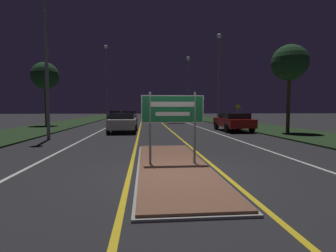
{
  "coord_description": "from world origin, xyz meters",
  "views": [
    {
      "loc": [
        -0.82,
        -6.78,
        1.72
      ],
      "look_at": [
        0.0,
        2.33,
        1.11
      ],
      "focal_mm": 28.0,
      "sensor_mm": 36.0,
      "label": 1
    }
  ],
  "objects_px": {
    "car_receding_1": "(174,116)",
    "car_approaching_2": "(115,114)",
    "warning_sign": "(238,112)",
    "highway_sign": "(173,113)",
    "car_approaching_0": "(123,122)",
    "car_receding_3": "(162,114)",
    "streetlight_right_near": "(219,70)",
    "car_receding_0": "(233,121)",
    "streetlight_left_near": "(45,22)",
    "streetlight_right_far": "(188,76)",
    "streetlight_left_far": "(106,74)",
    "car_approaching_1": "(129,116)",
    "car_receding_2": "(189,115)"
  },
  "relations": [
    {
      "from": "car_receding_1",
      "to": "car_approaching_2",
      "type": "xyz_separation_m",
      "value": [
        -8.56,
        13.07,
        -0.01
      ]
    },
    {
      "from": "car_approaching_2",
      "to": "warning_sign",
      "type": "relative_size",
      "value": 2.03
    },
    {
      "from": "warning_sign",
      "to": "highway_sign",
      "type": "bearing_deg",
      "value": -115.01
    },
    {
      "from": "highway_sign",
      "to": "car_receding_1",
      "type": "xyz_separation_m",
      "value": [
        2.79,
        24.36,
        -0.86
      ]
    },
    {
      "from": "car_receding_1",
      "to": "car_approaching_0",
      "type": "bearing_deg",
      "value": -111.61
    },
    {
      "from": "car_receding_3",
      "to": "car_approaching_2",
      "type": "height_order",
      "value": "car_receding_3"
    },
    {
      "from": "streetlight_right_near",
      "to": "car_receding_0",
      "type": "relative_size",
      "value": 2.0
    },
    {
      "from": "highway_sign",
      "to": "car_approaching_0",
      "type": "distance_m",
      "value": 11.65
    },
    {
      "from": "streetlight_left_near",
      "to": "streetlight_right_far",
      "type": "xyz_separation_m",
      "value": [
        12.58,
        28.55,
        0.83
      ]
    },
    {
      "from": "car_receding_3",
      "to": "streetlight_left_near",
      "type": "bearing_deg",
      "value": -103.56
    },
    {
      "from": "streetlight_right_far",
      "to": "car_approaching_0",
      "type": "relative_size",
      "value": 2.51
    },
    {
      "from": "highway_sign",
      "to": "warning_sign",
      "type": "xyz_separation_m",
      "value": [
        9.24,
        19.79,
        -0.23
      ]
    },
    {
      "from": "car_receding_0",
      "to": "car_approaching_0",
      "type": "distance_m",
      "value": 8.25
    },
    {
      "from": "streetlight_right_far",
      "to": "car_approaching_0",
      "type": "height_order",
      "value": "streetlight_right_far"
    },
    {
      "from": "car_approaching_0",
      "to": "warning_sign",
      "type": "relative_size",
      "value": 1.94
    },
    {
      "from": "highway_sign",
      "to": "car_approaching_2",
      "type": "xyz_separation_m",
      "value": [
        -5.78,
        37.43,
        -0.86
      ]
    },
    {
      "from": "streetlight_right_far",
      "to": "warning_sign",
      "type": "height_order",
      "value": "streetlight_right_far"
    },
    {
      "from": "car_receding_1",
      "to": "warning_sign",
      "type": "xyz_separation_m",
      "value": [
        6.45,
        -4.57,
        0.63
      ]
    },
    {
      "from": "highway_sign",
      "to": "car_receding_3",
      "type": "relative_size",
      "value": 0.5
    },
    {
      "from": "car_approaching_2",
      "to": "car_receding_3",
      "type": "bearing_deg",
      "value": 34.18
    },
    {
      "from": "car_approaching_2",
      "to": "streetlight_left_far",
      "type": "bearing_deg",
      "value": -93.53
    },
    {
      "from": "car_receding_0",
      "to": "streetlight_left_far",
      "type": "bearing_deg",
      "value": 122.31
    },
    {
      "from": "car_receding_0",
      "to": "warning_sign",
      "type": "bearing_deg",
      "value": 67.66
    },
    {
      "from": "highway_sign",
      "to": "streetlight_left_far",
      "type": "distance_m",
      "value": 31.77
    },
    {
      "from": "highway_sign",
      "to": "car_receding_0",
      "type": "bearing_deg",
      "value": 63.18
    },
    {
      "from": "highway_sign",
      "to": "car_approaching_1",
      "type": "distance_m",
      "value": 24.69
    },
    {
      "from": "car_receding_1",
      "to": "highway_sign",
      "type": "bearing_deg",
      "value": -96.53
    },
    {
      "from": "highway_sign",
      "to": "car_approaching_0",
      "type": "height_order",
      "value": "highway_sign"
    },
    {
      "from": "car_receding_2",
      "to": "car_approaching_1",
      "type": "distance_m",
      "value": 11.67
    },
    {
      "from": "streetlight_right_near",
      "to": "streetlight_right_far",
      "type": "xyz_separation_m",
      "value": [
        0.08,
        18.35,
        1.76
      ]
    },
    {
      "from": "car_receding_2",
      "to": "car_receding_3",
      "type": "relative_size",
      "value": 0.97
    },
    {
      "from": "streetlight_right_far",
      "to": "warning_sign",
      "type": "relative_size",
      "value": 4.88
    },
    {
      "from": "streetlight_right_far",
      "to": "car_receding_2",
      "type": "relative_size",
      "value": 2.52
    },
    {
      "from": "streetlight_right_far",
      "to": "car_receding_1",
      "type": "relative_size",
      "value": 2.19
    },
    {
      "from": "car_receding_0",
      "to": "car_receding_2",
      "type": "height_order",
      "value": "car_receding_0"
    },
    {
      "from": "streetlight_left_far",
      "to": "car_approaching_0",
      "type": "relative_size",
      "value": 2.61
    },
    {
      "from": "car_receding_2",
      "to": "car_approaching_2",
      "type": "relative_size",
      "value": 0.95
    },
    {
      "from": "streetlight_left_near",
      "to": "car_receding_0",
      "type": "bearing_deg",
      "value": 19.83
    },
    {
      "from": "car_receding_0",
      "to": "car_approaching_0",
      "type": "bearing_deg",
      "value": -178.17
    },
    {
      "from": "highway_sign",
      "to": "streetlight_left_near",
      "type": "xyz_separation_m",
      "value": [
        -6.1,
        7.32,
        4.77
      ]
    },
    {
      "from": "streetlight_right_near",
      "to": "car_receding_0",
      "type": "height_order",
      "value": "streetlight_right_near"
    },
    {
      "from": "car_receding_3",
      "to": "car_approaching_1",
      "type": "bearing_deg",
      "value": -105.66
    },
    {
      "from": "streetlight_left_far",
      "to": "car_approaching_0",
      "type": "bearing_deg",
      "value": -78.8
    },
    {
      "from": "highway_sign",
      "to": "car_receding_1",
      "type": "relative_size",
      "value": 0.45
    },
    {
      "from": "car_approaching_1",
      "to": "car_approaching_2",
      "type": "height_order",
      "value": "car_approaching_1"
    },
    {
      "from": "car_receding_1",
      "to": "car_receding_3",
      "type": "relative_size",
      "value": 1.12
    },
    {
      "from": "car_receding_1",
      "to": "streetlight_left_far",
      "type": "bearing_deg",
      "value": 144.6
    },
    {
      "from": "car_receding_2",
      "to": "car_receding_3",
      "type": "height_order",
      "value": "car_receding_3"
    },
    {
      "from": "highway_sign",
      "to": "streetlight_left_near",
      "type": "distance_m",
      "value": 10.66
    },
    {
      "from": "car_receding_2",
      "to": "car_approaching_1",
      "type": "height_order",
      "value": "car_approaching_1"
    }
  ]
}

